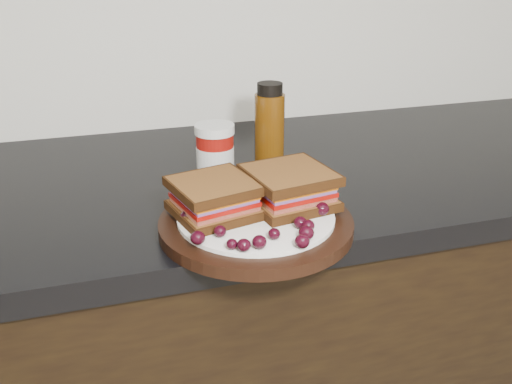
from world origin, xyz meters
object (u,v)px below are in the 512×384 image
sandwich_left (214,198)px  condiment_jar (215,153)px  oil_bottle (269,124)px  plate (256,224)px

sandwich_left → condiment_jar: bearing=63.1°
condiment_jar → oil_bottle: bearing=23.0°
plate → sandwich_left: (-0.06, 0.02, 0.04)m
sandwich_left → oil_bottle: 0.28m
plate → oil_bottle: size_ratio=1.83×
sandwich_left → condiment_jar: 0.19m
sandwich_left → condiment_jar: size_ratio=1.11×
plate → condiment_jar: 0.21m
condiment_jar → oil_bottle: size_ratio=0.65×
sandwich_left → oil_bottle: (0.16, 0.23, 0.03)m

